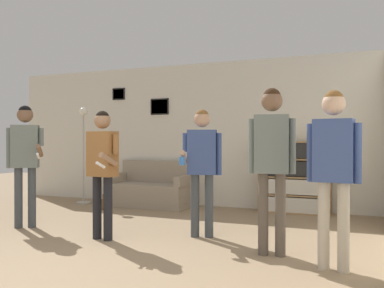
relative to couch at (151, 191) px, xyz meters
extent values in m
plane|color=#937A5B|center=(0.95, -4.34, -0.28)|extent=(20.00, 20.00, 0.00)
cube|color=silver|center=(0.95, 0.42, 1.07)|extent=(8.58, 0.06, 2.70)
cube|color=black|center=(-0.95, 0.38, 1.91)|extent=(0.28, 0.02, 0.24)
cube|color=gray|center=(-0.95, 0.37, 1.91)|extent=(0.24, 0.01, 0.19)
cube|color=black|center=(-0.01, 0.38, 1.62)|extent=(0.39, 0.02, 0.31)
cube|color=gray|center=(-0.01, 0.37, 1.62)|extent=(0.34, 0.01, 0.27)
cube|color=gray|center=(0.00, -0.05, -0.23)|extent=(1.57, 0.80, 0.10)
cube|color=gray|center=(0.00, -0.05, -0.02)|extent=(1.51, 0.74, 0.32)
cube|color=gray|center=(0.00, 0.28, 0.35)|extent=(1.51, 0.14, 0.42)
cube|color=gray|center=(-0.73, -0.05, 0.23)|extent=(0.12, 0.74, 0.18)
cube|color=gray|center=(0.73, -0.05, 0.23)|extent=(0.12, 0.74, 0.18)
cube|color=#A87F51|center=(2.06, 0.20, 0.33)|extent=(0.02, 0.30, 1.22)
cube|color=#A87F51|center=(3.23, 0.20, 0.33)|extent=(0.02, 0.30, 1.22)
cube|color=#A87F51|center=(2.64, 0.35, 0.33)|extent=(1.20, 0.01, 1.22)
cube|color=#A87F51|center=(2.64, 0.20, -0.27)|extent=(1.15, 0.30, 0.02)
cube|color=#A87F51|center=(2.64, 0.20, 0.92)|extent=(1.15, 0.30, 0.02)
cube|color=#A87F51|center=(2.64, 0.20, 0.02)|extent=(1.15, 0.30, 0.02)
cube|color=#A87F51|center=(2.64, 0.20, 0.33)|extent=(1.15, 0.30, 0.02)
cube|color=#A87F51|center=(2.64, 0.20, 0.63)|extent=(1.15, 0.30, 0.02)
cube|color=beige|center=(2.64, 0.19, -0.13)|extent=(0.99, 0.26, 0.25)
cube|color=beige|center=(2.64, 0.19, 0.17)|extent=(0.99, 0.26, 0.25)
cube|color=black|center=(2.64, 0.19, 0.47)|extent=(0.99, 0.26, 0.25)
cube|color=black|center=(2.64, 0.19, 0.78)|extent=(0.99, 0.26, 0.25)
cylinder|color=#ADA89E|center=(-1.35, -0.26, -0.27)|extent=(0.28, 0.28, 0.03)
cylinder|color=#ADA89E|center=(-1.35, -0.26, 0.59)|extent=(0.03, 0.03, 1.70)
sphere|color=white|center=(-1.35, -0.26, 1.52)|extent=(0.16, 0.16, 0.16)
cylinder|color=#3D4247|center=(-0.74, -2.56, 0.14)|extent=(0.11, 0.11, 0.85)
cylinder|color=#3D4247|center=(-0.59, -2.45, 0.14)|extent=(0.11, 0.11, 0.85)
cube|color=slate|center=(-0.67, -2.50, 0.86)|extent=(0.41, 0.37, 0.60)
sphere|color=brown|center=(-0.67, -2.50, 1.31)|extent=(0.22, 0.22, 0.22)
sphere|color=black|center=(-0.67, -2.50, 1.35)|extent=(0.19, 0.19, 0.19)
cylinder|color=slate|center=(-0.49, -2.38, 1.00)|extent=(0.07, 0.07, 0.25)
cylinder|color=brown|center=(-0.41, -2.50, 0.80)|extent=(0.23, 0.29, 0.19)
cylinder|color=white|center=(-0.33, -2.62, 0.74)|extent=(0.11, 0.14, 0.09)
cylinder|color=slate|center=(-0.84, -2.63, 0.84)|extent=(0.07, 0.07, 0.57)
cylinder|color=black|center=(0.68, -2.69, 0.11)|extent=(0.11, 0.11, 0.79)
cylinder|color=black|center=(0.86, -2.72, 0.11)|extent=(0.11, 0.11, 0.79)
cube|color=#936033|center=(0.77, -2.71, 0.78)|extent=(0.39, 0.25, 0.56)
sphere|color=#997051|center=(0.77, -2.71, 1.19)|extent=(0.20, 0.20, 0.20)
sphere|color=black|center=(0.77, -2.71, 1.23)|extent=(0.17, 0.17, 0.17)
cylinder|color=#936033|center=(0.98, -2.74, 0.90)|extent=(0.07, 0.07, 0.24)
cylinder|color=#997051|center=(0.96, -2.87, 0.72)|extent=(0.11, 0.29, 0.18)
cylinder|color=white|center=(0.94, -3.00, 0.66)|extent=(0.05, 0.14, 0.09)
cylinder|color=#936033|center=(0.55, -2.67, 0.76)|extent=(0.07, 0.07, 0.52)
cylinder|color=#3D4247|center=(1.77, -2.12, 0.12)|extent=(0.11, 0.11, 0.80)
cylinder|color=#3D4247|center=(1.94, -2.08, 0.12)|extent=(0.11, 0.11, 0.80)
cube|color=#384C84|center=(1.86, -2.10, 0.80)|extent=(0.40, 0.29, 0.57)
sphere|color=tan|center=(1.86, -2.10, 1.22)|extent=(0.21, 0.21, 0.21)
sphere|color=brown|center=(1.86, -2.10, 1.25)|extent=(0.18, 0.18, 0.18)
cylinder|color=#384C84|center=(2.06, -2.04, 0.77)|extent=(0.07, 0.07, 0.53)
cylinder|color=#384C84|center=(1.65, -2.16, 0.92)|extent=(0.07, 0.07, 0.24)
cylinder|color=tan|center=(1.68, -2.28, 0.74)|extent=(0.14, 0.30, 0.18)
cylinder|color=blue|center=(1.72, -2.41, 0.70)|extent=(0.08, 0.08, 0.10)
cylinder|color=brown|center=(2.77, -2.64, 0.16)|extent=(0.11, 0.11, 0.88)
cylinder|color=brown|center=(2.95, -2.62, 0.16)|extent=(0.11, 0.11, 0.88)
cube|color=slate|center=(2.86, -2.63, 0.91)|extent=(0.38, 0.24, 0.62)
sphere|color=brown|center=(2.86, -2.63, 1.37)|extent=(0.23, 0.23, 0.23)
sphere|color=#382314|center=(2.86, -2.63, 1.41)|extent=(0.19, 0.19, 0.19)
cylinder|color=slate|center=(3.07, -2.61, 0.88)|extent=(0.07, 0.07, 0.59)
cylinder|color=slate|center=(2.65, -2.66, 0.88)|extent=(0.07, 0.07, 0.59)
cylinder|color=#B7AD99|center=(3.42, -2.94, 0.13)|extent=(0.11, 0.11, 0.84)
cylinder|color=#B7AD99|center=(3.60, -2.95, 0.13)|extent=(0.11, 0.11, 0.84)
cube|color=#384C84|center=(3.51, -2.95, 0.85)|extent=(0.38, 0.24, 0.59)
sphere|color=#D1A889|center=(3.51, -2.95, 1.29)|extent=(0.22, 0.22, 0.22)
sphere|color=brown|center=(3.51, -2.95, 1.32)|extent=(0.18, 0.18, 0.18)
cylinder|color=#384C84|center=(3.72, -2.97, 0.83)|extent=(0.07, 0.07, 0.56)
cylinder|color=#384C84|center=(3.30, -2.92, 0.83)|extent=(0.07, 0.07, 0.56)
cylinder|color=brown|center=(-0.53, -0.79, -0.19)|extent=(0.07, 0.07, 0.20)
cylinder|color=brown|center=(-0.53, -0.79, -0.05)|extent=(0.03, 0.03, 0.08)
cylinder|color=yellow|center=(2.51, 0.20, 0.99)|extent=(0.09, 0.09, 0.12)
camera|label=1|loc=(3.83, -7.16, 0.94)|focal=40.00mm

